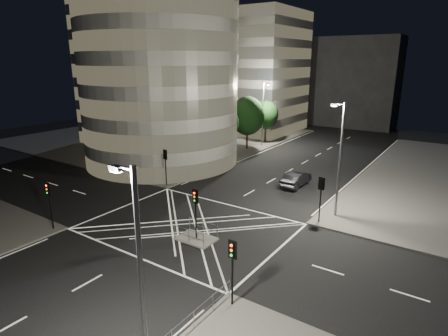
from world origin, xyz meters
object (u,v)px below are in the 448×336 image
Objects in this scene: street_lamp_right_far at (340,157)px; traffic_signal_fr at (321,191)px; traffic_signal_nr at (232,261)px; street_lamp_right_near at (141,286)px; traffic_signal_nl at (49,197)px; street_lamp_left_far at (263,112)px; traffic_signal_island at (196,205)px; central_island at (196,239)px; street_lamp_left_near at (190,129)px; sedan at (296,179)px; traffic_signal_fl at (165,161)px.

traffic_signal_fr is at bearing -106.11° from street_lamp_right_far.
street_lamp_right_near is at bearing -84.96° from traffic_signal_nr.
traffic_signal_nl is at bearing -139.09° from street_lamp_right_far.
traffic_signal_nr is 0.40× the size of street_lamp_left_far.
traffic_signal_island is at bearing -129.33° from traffic_signal_fr.
street_lamp_left_far is (-11.44, 31.50, 5.47)m from central_island.
street_lamp_right_near is at bearing -54.03° from street_lamp_left_near.
street_lamp_right_near is at bearing -88.25° from traffic_signal_fr.
central_island is 0.60× the size of sedan.
street_lamp_left_far is (-0.64, 36.80, 2.63)m from traffic_signal_nl.
traffic_signal_island is at bearing 26.14° from traffic_signal_nl.
traffic_signal_fl is 5.86m from street_lamp_left_near.
street_lamp_right_far is at bearing 40.91° from traffic_signal_nl.
traffic_signal_island is (10.80, 5.30, 0.00)m from traffic_signal_nl.
traffic_signal_fl and traffic_signal_nr have the same top height.
traffic_signal_fl is 1.00× the size of traffic_signal_fr.
traffic_signal_island is 14.78m from street_lamp_right_near.
traffic_signal_fl is at bearing 142.31° from traffic_signal_nr.
central_island is 18.52m from street_lamp_left_near.
traffic_signal_fl is at bearing 90.00° from traffic_signal_nl.
traffic_signal_fr is 1.00× the size of traffic_signal_island.
street_lamp_right_far is at bearing 73.89° from traffic_signal_fr.
street_lamp_right_near is (7.44, -12.50, 5.47)m from central_island.
street_lamp_right_far is at bearing 54.70° from traffic_signal_island.
street_lamp_left_near reaches higher than sedan.
street_lamp_left_near is at bearing -90.00° from street_lamp_left_far.
traffic_signal_fr is at bearing -15.92° from street_lamp_left_near.
traffic_signal_nl is at bearing -153.86° from central_island.
street_lamp_left_far and street_lamp_right_far have the same top height.
traffic_signal_island is (10.80, -8.30, 0.00)m from traffic_signal_fl.
sedan is at bearing 102.36° from street_lamp_right_near.
street_lamp_right_near reaches higher than traffic_signal_nr.
traffic_signal_fr is 0.80× the size of sedan.
street_lamp_left_far is (-0.64, 23.20, 2.63)m from traffic_signal_fl.
street_lamp_left_near is at bearing 130.27° from central_island.
traffic_signal_fr is (17.60, 0.00, 0.00)m from traffic_signal_fl.
traffic_signal_fl is 13.62m from traffic_signal_island.
street_lamp_right_far is (18.87, -3.00, 0.00)m from street_lamp_left_near.
central_island is 13.91m from traffic_signal_fl.
central_island is at bearing 0.00° from traffic_signal_island.
street_lamp_right_far is (18.87, -21.00, 0.00)m from street_lamp_left_far.
street_lamp_right_near is (7.44, -12.50, 2.63)m from traffic_signal_island.
traffic_signal_nl is 0.40× the size of street_lamp_left_near.
street_lamp_right_far reaches higher than traffic_signal_island.
traffic_signal_nr is at bearing -92.30° from street_lamp_right_far.
traffic_signal_island is (0.00, 0.00, 2.84)m from central_island.
central_island is at bearing -125.30° from street_lamp_right_far.
traffic_signal_nl is at bearing -89.01° from street_lamp_left_far.
street_lamp_left_far is 28.23m from street_lamp_right_far.
traffic_signal_fr is at bearing 0.00° from traffic_signal_fl.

